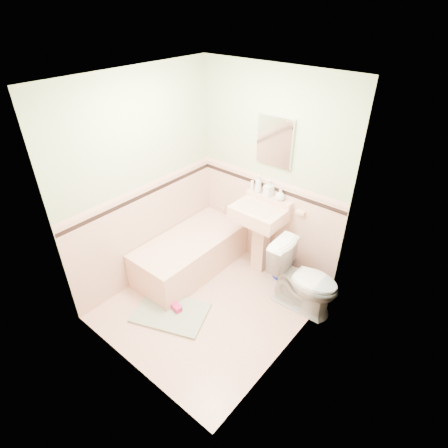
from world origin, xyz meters
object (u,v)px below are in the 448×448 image
Objects in this scene: soap_bottle_left at (258,184)px; sink at (258,240)px; shoe at (176,307)px; bucket at (282,267)px; toilet at (304,279)px; soap_bottle_mid at (269,188)px; medicine_cabinet at (275,141)px; bathtub at (191,255)px; soap_bottle_right at (280,195)px.

sink is at bearing -47.20° from soap_bottle_left.
shoe is (-0.12, -1.37, -1.07)m from soap_bottle_left.
bucket is at bearing 18.38° from sink.
toilet is at bearing 55.51° from shoe.
bucket is (0.33, -0.08, -0.99)m from soap_bottle_mid.
medicine_cabinet is (0.00, 0.21, 1.22)m from sink.
soap_bottle_left is at bearing 132.80° from sink.
soap_bottle_mid is at bearing -117.77° from medicine_cabinet.
soap_bottle_mid is (0.66, 0.71, 0.91)m from bathtub.
sink is 4.61× the size of soap_bottle_mid.
soap_bottle_mid reaches higher than soap_bottle_right.
soap_bottle_left reaches higher than soap_bottle_right.
toilet is at bearing -31.17° from soap_bottle_right.
soap_bottle_mid is 1.14m from toilet.
soap_bottle_left reaches higher than bathtub.
soap_bottle_right is 0.18× the size of toilet.
soap_bottle_mid reaches higher than bathtub.
soap_bottle_mid is 1.47× the size of soap_bottle_right.
soap_bottle_right is 0.49× the size of bucket.
bathtub is at bearing -139.36° from soap_bottle_right.
bucket is at bearing -8.85° from soap_bottle_left.
sink is at bearing -161.62° from bucket.
soap_bottle_mid is at bearing 180.00° from soap_bottle_right.
shoe is at bearing -59.10° from bathtub.
soap_bottle_right is 1.01m from toilet.
medicine_cabinet reaches higher than toilet.
shoe is (-0.43, -1.37, -1.03)m from soap_bottle_right.
medicine_cabinet reaches higher than soap_bottle_left.
soap_bottle_mid is at bearing 167.24° from bucket.
sink is 1.20× the size of toilet.
bucket is at bearing 77.26° from shoe.
sink is at bearing -84.99° from soap_bottle_mid.
soap_bottle_left is 1.34× the size of shoe.
toilet reaches higher than shoe.
soap_bottle_left is 1.55× the size of soap_bottle_right.
soap_bottle_left reaches higher than toilet.
soap_bottle_mid is 1.76m from shoe.
soap_bottle_right is (0.15, -0.03, -0.60)m from medicine_cabinet.
bucket is (0.17, -0.08, -0.95)m from soap_bottle_right.
bathtub is 1.88× the size of toilet.
sink is 0.47m from bucket.
bathtub is at bearing 133.10° from shoe.
bathtub is 1.26m from soap_bottle_left.
sink reaches higher than bucket.
bathtub reaches higher than bucket.
sink is at bearing 74.07° from toilet.
soap_bottle_right is at bearing 0.00° from soap_bottle_left.
toilet is 0.60m from bucket.
soap_bottle_right is at bearing 155.99° from bucket.
medicine_cabinet is at bearing 90.00° from sink.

